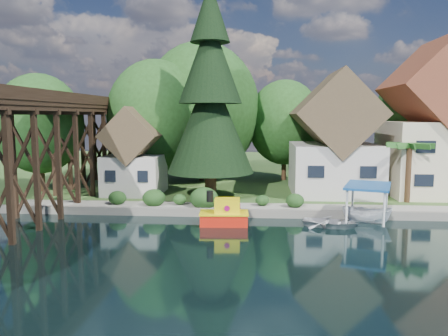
% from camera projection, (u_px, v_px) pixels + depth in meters
% --- Properties ---
extents(ground, '(140.00, 140.00, 0.00)m').
position_uv_depth(ground, '(255.00, 250.00, 24.66)').
color(ground, black).
rests_on(ground, ground).
extents(bank, '(140.00, 52.00, 0.50)m').
position_uv_depth(bank, '(257.00, 170.00, 58.29)').
color(bank, '#2D4F1F').
rests_on(bank, ground).
extents(seawall, '(60.00, 0.40, 0.62)m').
position_uv_depth(seawall, '(310.00, 214.00, 32.24)').
color(seawall, slate).
rests_on(seawall, ground).
extents(promenade, '(50.00, 2.60, 0.06)m').
position_uv_depth(promenade, '(334.00, 208.00, 33.35)').
color(promenade, gray).
rests_on(promenade, bank).
extents(trestle_bridge, '(4.12, 44.18, 9.30)m').
position_uv_depth(trestle_bridge, '(26.00, 148.00, 30.35)').
color(trestle_bridge, black).
rests_on(trestle_bridge, ground).
extents(house_left, '(7.64, 8.64, 11.02)m').
position_uv_depth(house_left, '(334.00, 142.00, 39.35)').
color(house_left, beige).
rests_on(house_left, bank).
extents(house_center, '(8.65, 9.18, 13.89)m').
position_uv_depth(house_center, '(436.00, 128.00, 39.01)').
color(house_center, beige).
rests_on(house_center, bank).
extents(shed, '(5.09, 5.40, 7.85)m').
position_uv_depth(shed, '(134.00, 157.00, 39.39)').
color(shed, beige).
rests_on(shed, bank).
extents(bg_trees, '(49.90, 13.30, 10.57)m').
position_uv_depth(bg_trees, '(267.00, 118.00, 44.74)').
color(bg_trees, '#382314').
rests_on(bg_trees, bank).
extents(shrubs, '(15.76, 2.47, 1.70)m').
position_uv_depth(shrubs, '(197.00, 197.00, 34.03)').
color(shrubs, '#173B15').
rests_on(shrubs, bank).
extents(conifer, '(7.34, 7.34, 18.08)m').
position_uv_depth(conifer, '(210.00, 96.00, 36.58)').
color(conifer, '#382314').
rests_on(conifer, bank).
extents(palm_tree, '(4.78, 4.78, 5.17)m').
position_uv_depth(palm_tree, '(410.00, 147.00, 35.20)').
color(palm_tree, '#382314').
rests_on(palm_tree, bank).
extents(tugboat, '(3.46, 2.03, 2.44)m').
position_uv_depth(tugboat, '(225.00, 214.00, 30.31)').
color(tugboat, red).
rests_on(tugboat, ground).
extents(boat_white_a, '(4.27, 3.52, 0.77)m').
position_uv_depth(boat_white_a, '(330.00, 221.00, 29.83)').
color(boat_white_a, silver).
rests_on(boat_white_a, ground).
extents(boat_canopy, '(4.09, 4.94, 2.74)m').
position_uv_depth(boat_canopy, '(367.00, 207.00, 30.80)').
color(boat_canopy, white).
rests_on(boat_canopy, ground).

